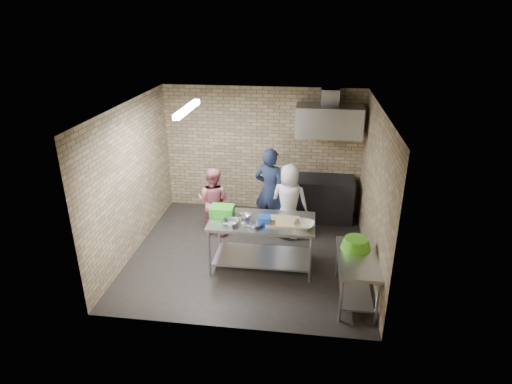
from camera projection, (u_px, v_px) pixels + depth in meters
The scene contains 25 objects.
floor at pixel (249, 253), 7.84m from camera, with size 4.20×4.20×0.00m, color black.
ceiling at pixel (248, 107), 6.78m from camera, with size 4.20×4.20×0.00m, color black.
back_wall at pixel (262, 150), 9.13m from camera, with size 4.20×0.06×2.70m, color tan.
front_wall at pixel (226, 244), 5.49m from camera, with size 4.20×0.06×2.70m, color tan.
left_wall at pixel (131, 180), 7.56m from camera, with size 0.06×4.00×2.70m, color tan.
right_wall at pixel (374, 192), 7.06m from camera, with size 0.06×4.00×2.70m, color tan.
prep_table at pixel (262, 243), 7.31m from camera, with size 1.76×0.88×0.88m, color #ACAEB3.
side_counter at pixel (356, 278), 6.48m from camera, with size 0.60×1.20×0.75m, color silver.
stove at pixel (324, 199), 9.01m from camera, with size 1.20×0.70×0.90m, color black.
range_hood at pixel (329, 121), 8.40m from camera, with size 1.30×0.60×0.60m, color silver.
hood_duct at pixel (330, 97), 8.36m from camera, with size 0.35×0.30×0.30m, color #A5A8AD.
wall_shelf at pixel (343, 128), 8.61m from camera, with size 0.80×0.20×0.04m, color #3F2B19.
fluorescent_fixture at pixel (187, 109), 6.92m from camera, with size 0.10×1.25×0.08m, color white.
green_crate at pixel (222, 211), 7.29m from camera, with size 0.39×0.29×0.16m, color green.
blue_tub at pixel (264, 220), 7.01m from camera, with size 0.20×0.20×0.13m, color #1645AC.
cutting_board at pixel (283, 221), 7.07m from camera, with size 0.54×0.41×0.03m, color tan.
mixing_bowl_a at pixel (230, 222), 7.00m from camera, with size 0.28×0.28×0.07m, color silver.
mixing_bowl_b at pixel (245, 216), 7.20m from camera, with size 0.21×0.21×0.07m, color silver.
mixing_bowl_c at pixel (254, 224), 6.93m from camera, with size 0.25×0.25×0.06m, color #AEB1B5.
ceramic_bowl at pixel (304, 225), 6.90m from camera, with size 0.34×0.34×0.08m, color beige.
green_basin at pixel (356, 243), 6.53m from camera, with size 0.46×0.46×0.17m, color #59C626, non-canonical shape.
bottle_green at pixel (351, 124), 8.56m from camera, with size 0.06×0.06×0.15m, color green.
man_navy at pixel (270, 191), 8.31m from camera, with size 0.64×0.42×1.74m, color black.
woman_pink at pixel (213, 201), 8.33m from camera, with size 0.66×0.52×1.37m, color #C66874.
woman_white at pixel (289, 201), 8.16m from camera, with size 0.73×0.47×1.49m, color white.
Camera 1 is at (1.00, -6.69, 4.13)m, focal length 29.99 mm.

